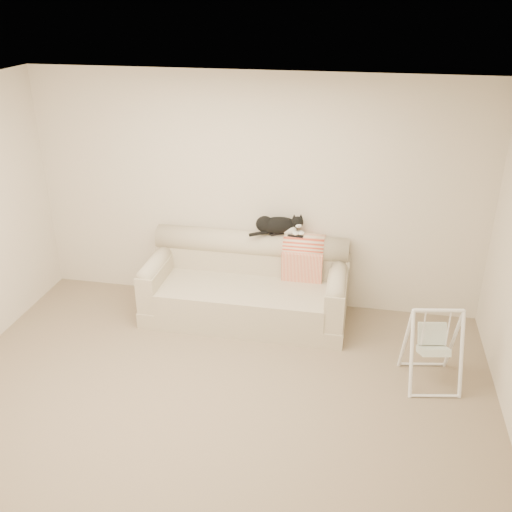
{
  "coord_description": "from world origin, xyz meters",
  "views": [
    {
      "loc": [
        1.15,
        -3.81,
        3.35
      ],
      "look_at": [
        0.15,
        1.27,
        0.9
      ],
      "focal_mm": 40.0,
      "sensor_mm": 36.0,
      "label": 1
    }
  ],
  "objects_px": {
    "sofa": "(247,286)",
    "tuxedo_cat": "(278,225)",
    "remote_a": "(278,233)",
    "remote_b": "(295,236)",
    "baby_swing": "(433,346)"
  },
  "relations": [
    {
      "from": "remote_a",
      "to": "tuxedo_cat",
      "type": "xyz_separation_m",
      "value": [
        0.01,
        -0.01,
        0.1
      ]
    },
    {
      "from": "remote_b",
      "to": "baby_swing",
      "type": "height_order",
      "value": "remote_b"
    },
    {
      "from": "sofa",
      "to": "baby_swing",
      "type": "height_order",
      "value": "sofa"
    },
    {
      "from": "sofa",
      "to": "baby_swing",
      "type": "relative_size",
      "value": 2.79
    },
    {
      "from": "sofa",
      "to": "baby_swing",
      "type": "bearing_deg",
      "value": -24.15
    },
    {
      "from": "baby_swing",
      "to": "tuxedo_cat",
      "type": "bearing_deg",
      "value": 145.82
    },
    {
      "from": "remote_a",
      "to": "remote_b",
      "type": "height_order",
      "value": "remote_a"
    },
    {
      "from": "sofa",
      "to": "remote_b",
      "type": "xyz_separation_m",
      "value": [
        0.5,
        0.21,
        0.56
      ]
    },
    {
      "from": "tuxedo_cat",
      "to": "remote_a",
      "type": "bearing_deg",
      "value": 116.68
    },
    {
      "from": "sofa",
      "to": "remote_a",
      "type": "bearing_deg",
      "value": 40.19
    },
    {
      "from": "remote_b",
      "to": "baby_swing",
      "type": "relative_size",
      "value": 0.22
    },
    {
      "from": "remote_a",
      "to": "remote_b",
      "type": "relative_size",
      "value": 1.04
    },
    {
      "from": "sofa",
      "to": "remote_a",
      "type": "height_order",
      "value": "remote_a"
    },
    {
      "from": "sofa",
      "to": "tuxedo_cat",
      "type": "height_order",
      "value": "tuxedo_cat"
    },
    {
      "from": "remote_b",
      "to": "tuxedo_cat",
      "type": "bearing_deg",
      "value": 170.65
    }
  ]
}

